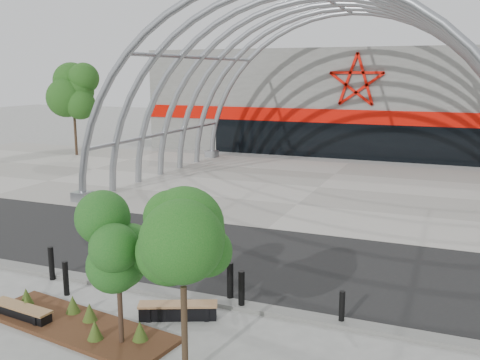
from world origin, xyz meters
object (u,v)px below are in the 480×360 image
object	(u,v)px
bollard_2	(230,282)
street_tree_0	(117,238)
street_tree_1	(183,248)
bench_1	(178,311)
bench_0	(22,313)

from	to	relation	value
bollard_2	street_tree_0	bearing A→B (deg)	-113.17
street_tree_1	bollard_2	bearing A→B (deg)	99.14
bench_1	street_tree_1	bearing A→B (deg)	-58.24
street_tree_1	bench_1	distance (m)	3.80
street_tree_0	bench_0	bearing A→B (deg)	177.41
street_tree_1	bollard_2	xyz separation A→B (m)	(-0.61, 3.81, -2.26)
street_tree_0	bollard_2	xyz separation A→B (m)	(1.37, 3.21, -2.05)
street_tree_1	bench_0	bearing A→B (deg)	171.71
bollard_2	bench_0	bearing A→B (deg)	-145.79
street_tree_0	street_tree_1	xyz separation A→B (m)	(1.99, -0.60, 0.20)
street_tree_1	bollard_2	distance (m)	4.48
street_tree_0	bench_1	bearing A→B (deg)	72.67
bench_0	bench_1	distance (m)	4.01
bench_1	bench_0	bearing A→B (deg)	-156.63
bench_0	bollard_2	xyz separation A→B (m)	(4.51, 3.07, 0.37)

